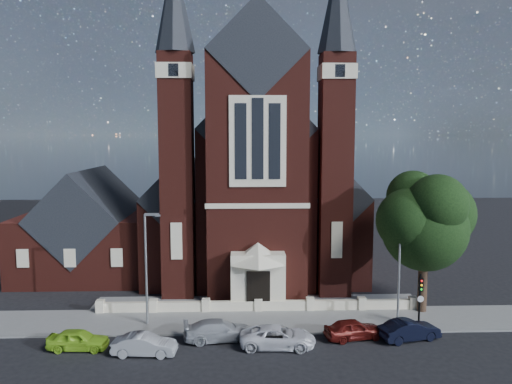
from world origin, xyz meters
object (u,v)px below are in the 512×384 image
parish_hall (91,233)px  car_dark_red (354,329)px  traffic_signal (420,294)px  car_white_suv (278,337)px  car_silver_b (219,330)px  church (253,185)px  street_lamp_right (401,260)px  street_lamp_left (147,262)px  car_navy (409,330)px  car_silver_a (145,345)px  car_lime_van (78,340)px  street_tree (428,223)px

parish_hall → car_dark_red: 28.01m
traffic_signal → car_white_suv: traffic_signal is taller
traffic_signal → car_dark_red: (-4.86, -1.25, -1.91)m
parish_hall → car_silver_b: bearing=-51.7°
church → parish_hall: (-16.00, -4.94, -4.17)m
street_lamp_right → street_lamp_left: bearing=180.0°
car_silver_b → car_navy: (12.57, -0.37, -0.00)m
street_lamp_right → car_dark_red: street_lamp_right is taller
church → street_lamp_right: bearing=-62.0°
traffic_signal → car_silver_a: traffic_signal is taller
church → car_lime_van: size_ratio=9.20×
traffic_signal → car_navy: size_ratio=0.98×
car_silver_b → street_tree: bearing=-82.1°
street_lamp_left → car_silver_b: bearing=-28.2°
street_lamp_left → street_lamp_right: size_ratio=1.00×
church → traffic_signal: size_ratio=8.72×
church → street_tree: bearing=-53.8°
traffic_signal → church: bearing=118.2°
parish_hall → street_tree: 31.27m
car_silver_b → parish_hall: bearing=30.0°
street_tree → street_lamp_left: bearing=-175.2°
car_lime_van → car_silver_a: (4.34, -0.93, 0.00)m
church → car_white_suv: bearing=-87.5°
church → traffic_signal: bearing=-61.8°
car_silver_a → car_silver_b: bearing=-61.4°
street_tree → car_lime_van: bearing=-167.0°
street_lamp_left → street_lamp_right: bearing=0.0°
street_tree → car_silver_a: size_ratio=2.72×
church → car_lime_van: (-11.62, -22.84, -7.54)m
street_tree → street_lamp_right: bearing=-145.7°
traffic_signal → car_navy: 2.74m
church → car_white_suv: size_ratio=7.21×
street_lamp_left → car_lime_van: size_ratio=2.13×
traffic_signal → car_navy: (-1.21, -1.54, -1.91)m
car_white_suv → car_navy: car_navy is taller
traffic_signal → car_silver_b: (-13.78, -1.17, -1.91)m
street_lamp_right → car_silver_a: 18.46m
street_lamp_right → car_silver_b: bearing=-167.9°
car_silver_b → car_dark_red: (8.92, -0.08, -0.01)m
car_silver_b → car_white_suv: (3.78, -1.20, -0.00)m
parish_hall → street_tree: size_ratio=1.14×
street_tree → car_silver_a: 21.86m
car_lime_van → street_lamp_right: bearing=-77.7°
car_lime_van → car_silver_a: car_silver_a is taller
car_silver_b → street_lamp_left: bearing=53.6°
car_navy → car_lime_van: bearing=76.8°
street_tree → traffic_signal: size_ratio=2.67×
traffic_signal → car_silver_b: 13.96m
street_tree → car_navy: bearing=-120.2°
church → car_white_suv: 24.11m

